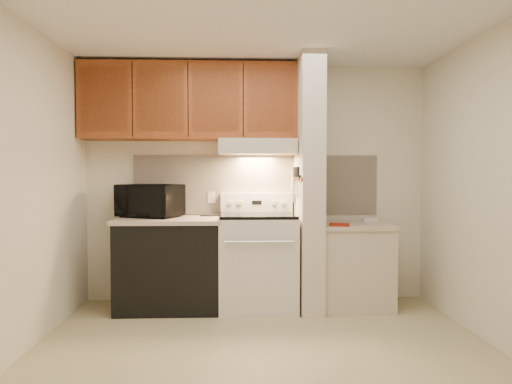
{
  "coord_description": "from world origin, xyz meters",
  "views": [
    {
      "loc": [
        -0.2,
        -3.39,
        1.34
      ],
      "look_at": [
        -0.03,
        0.75,
        1.18
      ],
      "focal_mm": 32.0,
      "sensor_mm": 36.0,
      "label": 1
    }
  ],
  "objects": [
    {
      "name": "partition_pillar",
      "position": [
        0.51,
        1.15,
        1.25
      ],
      "size": [
        0.22,
        0.7,
        2.5
      ],
      "primitive_type": "cube",
      "color": "beige",
      "rests_on": "floor"
    },
    {
      "name": "cab_gap_a",
      "position": [
        -1.23,
        1.16,
        2.08
      ],
      "size": [
        0.01,
        0.01,
        0.73
      ],
      "primitive_type": "cube",
      "color": "black",
      "rests_on": "upper_cabinets"
    },
    {
      "name": "cab_gap_b",
      "position": [
        -0.69,
        1.16,
        2.08
      ],
      "size": [
        0.01,
        0.01,
        0.73
      ],
      "primitive_type": "cube",
      "color": "black",
      "rests_on": "upper_cabinets"
    },
    {
      "name": "cab_door_d",
      "position": [
        0.13,
        1.17,
        2.08
      ],
      "size": [
        0.46,
        0.01,
        0.63
      ],
      "primitive_type": "cube",
      "color": "brown",
      "rests_on": "upper_cabinets"
    },
    {
      "name": "backsplash",
      "position": [
        0.0,
        1.49,
        1.24
      ],
      "size": [
        2.6,
        0.02,
        0.63
      ],
      "primitive_type": "cube",
      "color": "beige",
      "rests_on": "wall_back"
    },
    {
      "name": "pillar_trim",
      "position": [
        0.39,
        1.15,
        1.3
      ],
      "size": [
        0.01,
        0.7,
        0.04
      ],
      "primitive_type": "cube",
      "color": "brown",
      "rests_on": "partition_pillar"
    },
    {
      "name": "white_box",
      "position": [
        1.19,
        1.33,
        0.87
      ],
      "size": [
        0.15,
        0.11,
        0.04
      ],
      "primitive_type": "cube",
      "rotation": [
        0.0,
        0.0,
        -0.12
      ],
      "color": "white",
      "rests_on": "right_countertop"
    },
    {
      "name": "knife_handle_a",
      "position": [
        0.38,
        0.93,
        1.37
      ],
      "size": [
        0.02,
        0.02,
        0.1
      ],
      "primitive_type": "cylinder",
      "color": "black",
      "rests_on": "knife_strip"
    },
    {
      "name": "range_knob_left_inner",
      "position": [
        -0.18,
        1.4,
        1.05
      ],
      "size": [
        0.05,
        0.02,
        0.05
      ],
      "primitive_type": "cylinder",
      "rotation": [
        1.57,
        0.0,
        0.0
      ],
      "color": "silver",
      "rests_on": "range_backguard"
    },
    {
      "name": "cab_door_b",
      "position": [
        -0.96,
        1.17,
        2.08
      ],
      "size": [
        0.46,
        0.01,
        0.63
      ],
      "primitive_type": "cube",
      "color": "brown",
      "rests_on": "upper_cabinets"
    },
    {
      "name": "right_countertop",
      "position": [
        0.97,
        1.15,
        0.83
      ],
      "size": [
        0.74,
        0.64,
        0.04
      ],
      "primitive_type": "cube",
      "color": "beige",
      "rests_on": "right_cab_base"
    },
    {
      "name": "wall_back",
      "position": [
        0.0,
        1.5,
        1.25
      ],
      "size": [
        3.6,
        2.5,
        0.02
      ],
      "primitive_type": "cube",
      "rotation": [
        1.57,
        0.0,
        0.0
      ],
      "color": "beige",
      "rests_on": "floor"
    },
    {
      "name": "cooktop",
      "position": [
        0.0,
        1.16,
        0.94
      ],
      "size": [
        0.74,
        0.64,
        0.03
      ],
      "primitive_type": "cube",
      "color": "black",
      "rests_on": "range_body"
    },
    {
      "name": "teal_jar",
      "position": [
        -1.23,
        1.39,
        0.96
      ],
      "size": [
        0.13,
        0.13,
        0.11
      ],
      "primitive_type": "cylinder",
      "rotation": [
        0.0,
        0.0,
        -0.42
      ],
      "color": "#226161",
      "rests_on": "left_countertop"
    },
    {
      "name": "knife_blade_e",
      "position": [
        0.38,
        1.27,
        1.21
      ],
      "size": [
        0.01,
        0.04,
        0.18
      ],
      "primitive_type": "cube",
      "color": "silver",
      "rests_on": "knife_strip"
    },
    {
      "name": "range_hood",
      "position": [
        0.0,
        1.28,
        1.62
      ],
      "size": [
        0.78,
        0.44,
        0.15
      ],
      "primitive_type": "cube",
      "color": "beige",
      "rests_on": "upper_cabinets"
    },
    {
      "name": "range_display",
      "position": [
        0.0,
        1.4,
        1.05
      ],
      "size": [
        0.1,
        0.01,
        0.04
      ],
      "primitive_type": "cube",
      "color": "black",
      "rests_on": "range_backguard"
    },
    {
      "name": "knife_handle_e",
      "position": [
        0.38,
        1.25,
        1.37
      ],
      "size": [
        0.02,
        0.02,
        0.1
      ],
      "primitive_type": "cylinder",
      "color": "black",
      "rests_on": "knife_strip"
    },
    {
      "name": "cab_door_c",
      "position": [
        -0.42,
        1.17,
        2.08
      ],
      "size": [
        0.46,
        0.01,
        0.63
      ],
      "primitive_type": "cube",
      "color": "brown",
      "rests_on": "upper_cabinets"
    },
    {
      "name": "left_countertop",
      "position": [
        -0.88,
        1.17,
        0.89
      ],
      "size": [
        1.04,
        0.67,
        0.04
      ],
      "primitive_type": "cube",
      "color": "beige",
      "rests_on": "dishwasher_front"
    },
    {
      "name": "range_backguard",
      "position": [
        0.0,
        1.44,
        1.05
      ],
      "size": [
        0.76,
        0.08,
        0.2
      ],
      "primitive_type": "cube",
      "color": "silver",
      "rests_on": "range_body"
    },
    {
      "name": "wall_left",
      "position": [
        -1.8,
        0.0,
        1.25
      ],
      "size": [
        0.02,
        3.0,
        2.5
      ],
      "primitive_type": "cube",
      "color": "beige",
      "rests_on": "floor"
    },
    {
      "name": "knife_blade_b",
      "position": [
        0.38,
        1.02,
        1.21
      ],
      "size": [
        0.01,
        0.04,
        0.18
      ],
      "primitive_type": "cube",
      "color": "silver",
      "rests_on": "knife_strip"
    },
    {
      "name": "oven_handle",
      "position": [
        0.0,
        0.8,
        0.72
      ],
      "size": [
        0.65,
        0.02,
        0.02
      ],
      "primitive_type": "cylinder",
      "rotation": [
        0.0,
        1.57,
        0.0
      ],
      "color": "silver",
      "rests_on": "range_body"
    },
    {
      "name": "floor",
      "position": [
        0.0,
        0.0,
        0.0
      ],
      "size": [
        3.6,
        3.6,
        0.0
      ],
      "primitive_type": "plane",
      "color": "tan",
      "rests_on": "ground"
    },
    {
      "name": "range_knob_right_outer",
      "position": [
        0.28,
        1.4,
        1.05
      ],
      "size": [
        0.05,
        0.02,
        0.05
      ],
      "primitive_type": "cylinder",
      "rotation": [
        1.57,
        0.0,
        0.0
      ],
      "color": "silver",
      "rests_on": "range_backguard"
    },
    {
      "name": "wall_right",
      "position": [
        1.8,
        0.0,
        1.25
      ],
      "size": [
        0.02,
        3.0,
        2.5
      ],
      "primitive_type": "cube",
      "color": "beige",
      "rests_on": "floor"
    },
    {
      "name": "knife_strip",
      "position": [
        0.39,
        1.1,
        1.32
      ],
      "size": [
        0.02,
        0.42,
        0.04
      ],
      "primitive_type": "cube",
      "color": "black",
      "rests_on": "partition_pillar"
    },
    {
      "name": "knife_handle_d",
      "position": [
        0.38,
        1.18,
        1.37
      ],
      "size": [
        0.02,
        0.02,
        0.1
      ],
      "primitive_type": "cylinder",
      "color": "black",
      "rests_on": "knife_strip"
    },
    {
      "name": "knife_handle_c",
      "position": [
        0.38,
        1.11,
        1.37
      ],
      "size": [
        0.02,
        0.02,
        0.1
      ],
      "primitive_type": "cylinder",
      "color": "black",
      "rests_on": "knife_strip"
    },
    {
      "name": "right_cab_base",
      "position": [
        0.97,
        1.15,
        0.4
      ],
      "size": [
        0.7,
        0.6,
        0.81
      ],
      "primitive_type": "cube",
      "color": "beige",
      "rests_on": "floor"
    },
    {
      "name": "range_body",
      "position": [
        0.0,
        1.16,
        0.46
      ],
      "size": [
        0.76,
        0.65,
        0.92
      ],
      "primitive_type": "cube",
      "color": "silver",
      "rests_on": "floor"
    },
    {
      "name": "oven_mitt",
      "position": [
        0.38,
        1.32,
        1.19
      ],
      "size": [
        0.03,
        0.1,
        0.24
      ],
      "primitive_type": "cube",
      "color": "gray",
      "rests_on": "partition_pillar"
    },
    {
      "name": "cab_gap_c",
      "position": [
        -0.14,
        1.16,
        2.08
      ],
      "size": [
        0.01,
        0.01,
        0.73
      ],
      "primitive_type": "cube",
      "color": "black",
      "rests_on": "upper_cabinets"
    },
    {
      "name": "oven_window",
      "position": [
        0.0,
        0.84,
        0.5
      ],
      "size": [
        0.5,
        0.01,
        0.3
      ],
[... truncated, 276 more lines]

